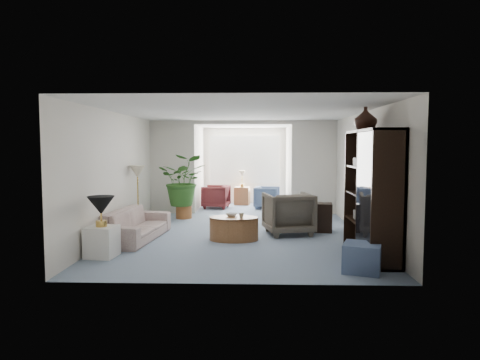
{
  "coord_description": "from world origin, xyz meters",
  "views": [
    {
      "loc": [
        0.29,
        -8.63,
        1.82
      ],
      "look_at": [
        0.0,
        0.6,
        1.1
      ],
      "focal_mm": 32.6,
      "sensor_mm": 36.0,
      "label": 1
    }
  ],
  "objects_px": {
    "end_table": "(102,242)",
    "side_table_dark": "(320,217)",
    "framed_picture": "(365,152)",
    "ottoman": "(362,258)",
    "coffee_bowl": "(232,215)",
    "entertainment_cabinet": "(371,193)",
    "sunroom_table": "(242,196)",
    "coffee_cup": "(241,215)",
    "wingback_chair": "(288,213)",
    "table_lamp": "(101,205)",
    "sunroom_chair_blue": "(267,197)",
    "floor_lamp": "(137,172)",
    "sunroom_chair_maroon": "(216,197)",
    "coffee_table": "(234,228)",
    "cabinet_urn": "(365,119)",
    "sofa": "(136,224)",
    "plant_pot": "(184,212)"
  },
  "relations": [
    {
      "from": "cabinet_urn",
      "to": "wingback_chair",
      "type": "bearing_deg",
      "value": 133.8
    },
    {
      "from": "wingback_chair",
      "to": "coffee_cup",
      "type": "bearing_deg",
      "value": 25.07
    },
    {
      "from": "floor_lamp",
      "to": "cabinet_urn",
      "type": "distance_m",
      "value": 5.06
    },
    {
      "from": "framed_picture",
      "to": "sunroom_chair_maroon",
      "type": "height_order",
      "value": "framed_picture"
    },
    {
      "from": "wingback_chair",
      "to": "side_table_dark",
      "type": "height_order",
      "value": "wingback_chair"
    },
    {
      "from": "sunroom_chair_maroon",
      "to": "coffee_bowl",
      "type": "bearing_deg",
      "value": 18.36
    },
    {
      "from": "end_table",
      "to": "table_lamp",
      "type": "xyz_separation_m",
      "value": [
        0.0,
        0.0,
        0.6
      ]
    },
    {
      "from": "entertainment_cabinet",
      "to": "sunroom_table",
      "type": "relative_size",
      "value": 3.78
    },
    {
      "from": "end_table",
      "to": "entertainment_cabinet",
      "type": "xyz_separation_m",
      "value": [
        4.43,
        0.2,
        0.79
      ]
    },
    {
      "from": "coffee_cup",
      "to": "entertainment_cabinet",
      "type": "bearing_deg",
      "value": -26.0
    },
    {
      "from": "ottoman",
      "to": "coffee_cup",
      "type": "bearing_deg",
      "value": 132.43
    },
    {
      "from": "coffee_table",
      "to": "wingback_chair",
      "type": "xyz_separation_m",
      "value": [
        1.1,
        0.62,
        0.21
      ]
    },
    {
      "from": "wingback_chair",
      "to": "coffee_bowl",
      "type": "bearing_deg",
      "value": 12.22
    },
    {
      "from": "sunroom_table",
      "to": "coffee_bowl",
      "type": "bearing_deg",
      "value": -90.83
    },
    {
      "from": "framed_picture",
      "to": "sunroom_chair_blue",
      "type": "bearing_deg",
      "value": 113.28
    },
    {
      "from": "coffee_table",
      "to": "ottoman",
      "type": "bearing_deg",
      "value": -46.71
    },
    {
      "from": "coffee_bowl",
      "to": "sunroom_table",
      "type": "bearing_deg",
      "value": 89.17
    },
    {
      "from": "framed_picture",
      "to": "coffee_bowl",
      "type": "bearing_deg",
      "value": -178.0
    },
    {
      "from": "coffee_cup",
      "to": "sunroom_chair_blue",
      "type": "distance_m",
      "value": 4.47
    },
    {
      "from": "coffee_table",
      "to": "sunroom_chair_blue",
      "type": "relative_size",
      "value": 1.34
    },
    {
      "from": "cabinet_urn",
      "to": "sunroom_table",
      "type": "height_order",
      "value": "cabinet_urn"
    },
    {
      "from": "side_table_dark",
      "to": "cabinet_urn",
      "type": "height_order",
      "value": "cabinet_urn"
    },
    {
      "from": "sunroom_table",
      "to": "ottoman",
      "type": "bearing_deg",
      "value": -74.85
    },
    {
      "from": "coffee_cup",
      "to": "sunroom_table",
      "type": "distance_m",
      "value": 5.18
    },
    {
      "from": "side_table_dark",
      "to": "sunroom_chair_maroon",
      "type": "relative_size",
      "value": 0.82
    },
    {
      "from": "side_table_dark",
      "to": "entertainment_cabinet",
      "type": "distance_m",
      "value": 2.26
    },
    {
      "from": "end_table",
      "to": "side_table_dark",
      "type": "bearing_deg",
      "value": 30.2
    },
    {
      "from": "framed_picture",
      "to": "side_table_dark",
      "type": "bearing_deg",
      "value": 136.06
    },
    {
      "from": "framed_picture",
      "to": "ottoman",
      "type": "bearing_deg",
      "value": -104.6
    },
    {
      "from": "framed_picture",
      "to": "coffee_table",
      "type": "relative_size",
      "value": 0.53
    },
    {
      "from": "wingback_chair",
      "to": "side_table_dark",
      "type": "distance_m",
      "value": 0.77
    },
    {
      "from": "entertainment_cabinet",
      "to": "sunroom_chair_maroon",
      "type": "bearing_deg",
      "value": 119.07
    },
    {
      "from": "wingback_chair",
      "to": "cabinet_urn",
      "type": "height_order",
      "value": "cabinet_urn"
    },
    {
      "from": "table_lamp",
      "to": "sunroom_chair_blue",
      "type": "distance_m",
      "value": 6.4
    },
    {
      "from": "sofa",
      "to": "table_lamp",
      "type": "bearing_deg",
      "value": 177.55
    },
    {
      "from": "coffee_cup",
      "to": "side_table_dark",
      "type": "height_order",
      "value": "side_table_dark"
    },
    {
      "from": "floor_lamp",
      "to": "framed_picture",
      "type": "bearing_deg",
      "value": -13.19
    },
    {
      "from": "floor_lamp",
      "to": "coffee_bowl",
      "type": "distance_m",
      "value": 2.6
    },
    {
      "from": "sunroom_chair_maroon",
      "to": "end_table",
      "type": "bearing_deg",
      "value": -4.43
    },
    {
      "from": "coffee_bowl",
      "to": "plant_pot",
      "type": "distance_m",
      "value": 2.76
    },
    {
      "from": "coffee_table",
      "to": "plant_pot",
      "type": "height_order",
      "value": "coffee_table"
    },
    {
      "from": "cabinet_urn",
      "to": "sunroom_table",
      "type": "xyz_separation_m",
      "value": [
        -2.3,
        5.73,
        -2.02
      ]
    },
    {
      "from": "coffee_bowl",
      "to": "side_table_dark",
      "type": "bearing_deg",
      "value": 23.79
    },
    {
      "from": "coffee_bowl",
      "to": "end_table",
      "type": "bearing_deg",
      "value": -144.68
    },
    {
      "from": "coffee_bowl",
      "to": "entertainment_cabinet",
      "type": "bearing_deg",
      "value": -27.97
    },
    {
      "from": "cabinet_urn",
      "to": "sunroom_chair_maroon",
      "type": "distance_m",
      "value": 6.16
    },
    {
      "from": "sunroom_chair_blue",
      "to": "sunroom_table",
      "type": "relative_size",
      "value": 1.28
    },
    {
      "from": "ottoman",
      "to": "end_table",
      "type": "bearing_deg",
      "value": 170.0
    },
    {
      "from": "sofa",
      "to": "side_table_dark",
      "type": "height_order",
      "value": "side_table_dark"
    },
    {
      "from": "coffee_table",
      "to": "cabinet_urn",
      "type": "distance_m",
      "value": 3.18
    }
  ]
}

